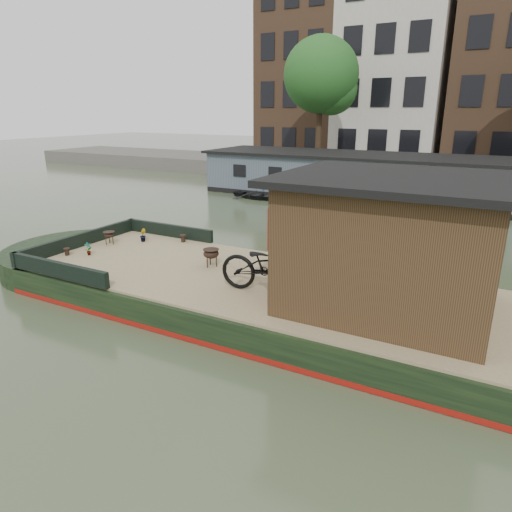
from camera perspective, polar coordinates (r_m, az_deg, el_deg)
The scene contains 18 objects.
ground at distance 9.87m, azimuth 3.05°, elevation -7.06°, with size 120.00×120.00×0.00m, color #323F28.
houseboat_hull at distance 10.35m, azimuth -3.62°, elevation -4.21°, with size 14.01×4.02×0.60m.
houseboat_deck at distance 9.62m, azimuth 3.11°, elevation -3.68°, with size 11.80×3.80×0.05m, color #9B8660.
bow_bulwark at distance 12.46m, azimuth -18.44°, elevation 1.42°, with size 3.00×4.00×0.35m.
cabin at distance 8.58m, azimuth 16.57°, elevation 1.71°, with size 4.00×3.50×2.42m.
bicycle at distance 8.95m, azimuth 1.93°, elevation -1.34°, with size 0.75×2.14×1.13m, color black.
potted_plant_b at distance 13.04m, azimuth -13.97°, elevation 2.55°, with size 0.20×0.16×0.36m, color brown.
potted_plant_d at distance 10.93m, azimuth 7.91°, elevation 0.62°, with size 0.33×0.33×0.59m, color maroon.
potted_plant_e at distance 12.19m, azimuth -20.23°, elevation 0.84°, with size 0.18×0.12×0.33m, color maroon.
brazier_front at distance 10.66m, azimuth -5.62°, elevation -0.22°, with size 0.39×0.39×0.42m, color black, non-canonical shape.
brazier_rear at distance 13.01m, azimuth -17.87°, elevation 2.16°, with size 0.33×0.33×0.36m, color black, non-canonical shape.
bollard_port at distance 12.79m, azimuth -9.10°, elevation 2.19°, with size 0.18×0.18×0.20m, color black.
bollard_stbd at distance 12.41m, azimuth -22.56°, elevation 0.50°, with size 0.16×0.16×0.19m, color black.
dinghy at distance 22.51m, azimuth 0.51°, elevation 7.98°, with size 2.01×2.82×0.58m, color black.
far_houseboat at distance 22.66m, azimuth 18.66°, elevation 8.86°, with size 20.40×4.40×2.11m.
quay at distance 29.10m, azimuth 20.92°, elevation 9.39°, with size 60.00×6.00×0.90m, color #47443F.
townhouse_row at distance 35.99m, azimuth 24.32°, elevation 22.38°, with size 27.25×8.00×16.50m.
tree_left at distance 29.07m, azimuth 8.43°, elevation 21.11°, with size 4.40×4.40×7.40m.
Camera 1 is at (3.78, -8.11, 4.15)m, focal length 32.00 mm.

